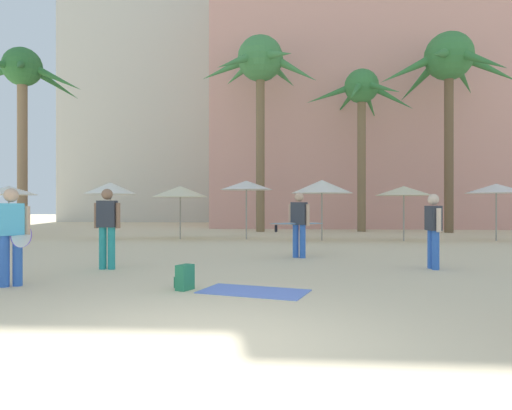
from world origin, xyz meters
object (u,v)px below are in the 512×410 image
object	(u,v)px
palm_tree_left	(260,68)
palm_tree_right	(449,67)
cafe_umbrella_2	(180,192)
cafe_umbrella_4	(246,185)
cafe_umbrella_3	(9,190)
person_far_right	(433,228)
palm_tree_center	(22,83)
cafe_umbrella_6	(322,187)
backpack	(184,278)
person_mid_left	(299,223)
person_near_right	(15,233)
beach_towel	(254,291)
cafe_umbrella_5	(110,188)
cafe_umbrella_1	(404,191)
cafe_umbrella_0	(496,188)
palm_tree_far_left	(362,100)
person_near_left	(107,225)

from	to	relation	value
palm_tree_left	palm_tree_right	distance (m)	9.55
cafe_umbrella_2	cafe_umbrella_4	size ratio (longest dim) A/B	0.97
cafe_umbrella_3	person_far_right	bearing A→B (deg)	-29.01
palm_tree_center	palm_tree_right	xyz separation A→B (m)	(22.05, 0.51, 0.51)
cafe_umbrella_4	cafe_umbrella_6	bearing A→B (deg)	-9.81
backpack	person_far_right	size ratio (longest dim) A/B	0.25
cafe_umbrella_6	person_mid_left	distance (m)	5.97
palm_tree_left	person_near_right	bearing A→B (deg)	-101.50
cafe_umbrella_2	beach_towel	xyz separation A→B (m)	(3.89, -11.20, -1.94)
cafe_umbrella_2	cafe_umbrella_5	xyz separation A→B (m)	(-2.82, -0.32, 0.13)
cafe_umbrella_4	beach_towel	size ratio (longest dim) A/B	1.41
cafe_umbrella_1	palm_tree_right	bearing A→B (deg)	56.97
cafe_umbrella_3	person_mid_left	distance (m)	13.65
person_far_right	cafe_umbrella_6	bearing A→B (deg)	-85.60
cafe_umbrella_0	cafe_umbrella_3	size ratio (longest dim) A/B	0.99
cafe_umbrella_3	backpack	distance (m)	15.14
palm_tree_right	person_far_right	size ratio (longest dim) A/B	6.12
palm_tree_center	person_near_right	bearing A→B (deg)	-59.32
palm_tree_far_left	person_near_right	distance (m)	19.73
palm_tree_right	cafe_umbrella_2	world-z (taller)	palm_tree_right
palm_tree_center	backpack	distance (m)	21.38
person_near_right	backpack	bearing A→B (deg)	49.13
cafe_umbrella_3	person_far_right	xyz separation A→B (m)	(14.99, -8.31, -1.11)
palm_tree_center	person_far_right	xyz separation A→B (m)	(17.17, -12.93, -6.94)
cafe_umbrella_2	person_mid_left	xyz separation A→B (m)	(4.73, -6.20, -1.02)
cafe_umbrella_0	cafe_umbrella_6	size ratio (longest dim) A/B	0.95
person_far_right	person_mid_left	bearing A→B (deg)	-44.75
palm_tree_left	beach_towel	distance (m)	18.57
palm_tree_right	beach_towel	world-z (taller)	palm_tree_right
palm_tree_center	cafe_umbrella_6	size ratio (longest dim) A/B	4.00
cafe_umbrella_0	cafe_umbrella_6	world-z (taller)	cafe_umbrella_6
cafe_umbrella_2	person_far_right	xyz separation A→B (m)	(7.62, -8.28, -1.05)
palm_tree_right	backpack	world-z (taller)	palm_tree_right
palm_tree_far_left	cafe_umbrella_5	bearing A→B (deg)	-150.98
cafe_umbrella_3	cafe_umbrella_4	distance (m)	10.09
palm_tree_center	cafe_umbrella_0	bearing A→B (deg)	-11.91
palm_tree_center	cafe_umbrella_5	xyz separation A→B (m)	(6.73, -4.96, -5.76)
cafe_umbrella_6	person_near_left	world-z (taller)	cafe_umbrella_6
person_mid_left	person_near_left	world-z (taller)	person_near_left
palm_tree_right	person_near_left	world-z (taller)	palm_tree_right
cafe_umbrella_0	cafe_umbrella_1	size ratio (longest dim) A/B	1.06
person_near_right	person_near_left	world-z (taller)	person_near_left
cafe_umbrella_2	person_far_right	distance (m)	11.30
cafe_umbrella_4	person_mid_left	distance (m)	6.72
palm_tree_far_left	cafe_umbrella_6	size ratio (longest dim) A/B	3.52
cafe_umbrella_2	person_near_left	world-z (taller)	cafe_umbrella_2
cafe_umbrella_2	person_mid_left	bearing A→B (deg)	-52.69
cafe_umbrella_4	person_far_right	bearing A→B (deg)	-59.65
cafe_umbrella_1	cafe_umbrella_4	size ratio (longest dim) A/B	0.91
person_near_right	cafe_umbrella_6	bearing A→B (deg)	113.12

